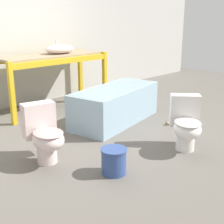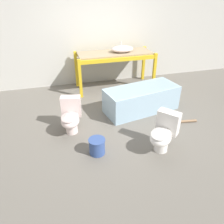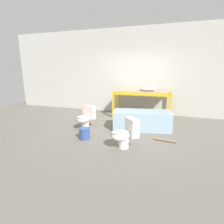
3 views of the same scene
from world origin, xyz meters
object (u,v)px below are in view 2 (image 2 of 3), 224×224
(bathtub_main, at_px, (141,98))
(toilet_near, at_px, (71,116))
(toilet_far, at_px, (163,133))
(sink_basin, at_px, (122,49))
(bucket_white, at_px, (97,146))

(bathtub_main, relative_size, toilet_near, 2.60)
(toilet_far, bearing_deg, toilet_near, -163.52)
(sink_basin, height_order, toilet_near, sink_basin)
(bathtub_main, height_order, bucket_white, bathtub_main)
(toilet_far, xyz_separation_m, bucket_white, (-1.07, 0.18, -0.18))
(sink_basin, relative_size, toilet_near, 0.85)
(toilet_far, bearing_deg, bucket_white, -139.74)
(toilet_near, bearing_deg, bucket_white, -53.09)
(toilet_near, bearing_deg, bathtub_main, 27.77)
(bathtub_main, height_order, toilet_far, toilet_far)
(toilet_far, bearing_deg, bathtub_main, 133.16)
(toilet_far, relative_size, bucket_white, 2.37)
(sink_basin, height_order, toilet_far, sink_basin)
(bucket_white, bearing_deg, toilet_near, 113.94)
(toilet_far, bearing_deg, sink_basin, 137.11)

